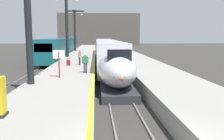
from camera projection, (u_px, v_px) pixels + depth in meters
name	position (u px, v px, depth m)	size (l,w,h in m)	color
platform_left	(76.00, 65.00, 31.45)	(4.80, 110.00, 1.05)	gray
platform_right	(139.00, 64.00, 31.98)	(4.80, 110.00, 1.05)	gray
platform_left_safety_stripe	(94.00, 61.00, 31.53)	(0.20, 107.80, 0.01)	yellow
rail_main_left	(102.00, 66.00, 34.45)	(0.08, 110.00, 0.12)	slate
rail_main_right	(112.00, 66.00, 34.55)	(0.08, 110.00, 0.12)	slate
rail_secondary_left	(43.00, 66.00, 33.91)	(0.08, 110.00, 0.12)	slate
rail_secondary_right	(54.00, 66.00, 34.01)	(0.08, 110.00, 0.12)	slate
highspeed_train_main	(107.00, 53.00, 33.00)	(2.92, 38.16, 3.60)	silver
regional_train_adjacent	(63.00, 47.00, 48.41)	(2.85, 36.60, 3.80)	#145660
station_column_far	(67.00, 19.00, 36.87)	(4.00, 0.68, 9.40)	black
station_column_distant	(75.00, 26.00, 51.24)	(4.00, 0.68, 8.54)	black
passenger_near_edge	(80.00, 56.00, 26.88)	(0.32, 0.55, 1.69)	#23232D
passenger_mid_platform	(85.00, 62.00, 21.08)	(0.57, 0.27, 1.69)	#23232D
rolling_suitcase	(68.00, 63.00, 26.40)	(0.40, 0.22, 0.98)	maroon
departure_info_board	(59.00, 58.00, 18.58)	(0.90, 0.10, 2.12)	maroon
terminus_back_wall	(99.00, 29.00, 107.14)	(36.00, 2.00, 14.00)	#4C4742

